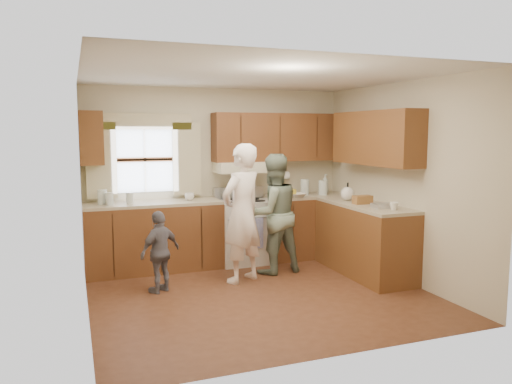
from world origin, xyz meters
name	(u,v)px	position (x,y,z in m)	size (l,w,h in m)	color
room	(260,188)	(0.00, 0.00, 1.25)	(3.80, 3.80, 3.80)	#4C2817
kitchen_fixtures	(274,207)	(0.61, 1.08, 0.84)	(3.80, 2.25, 2.15)	#411F0D
stove	(244,230)	(0.30, 1.44, 0.47)	(0.76, 0.67, 1.07)	silver
woman_left	(242,213)	(-0.03, 0.56, 0.87)	(0.63, 0.42, 1.74)	white
woman_right	(273,214)	(0.49, 0.79, 0.80)	(0.78, 0.60, 1.59)	#264434
child	(160,252)	(-1.07, 0.48, 0.48)	(0.57, 0.24, 0.97)	slate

